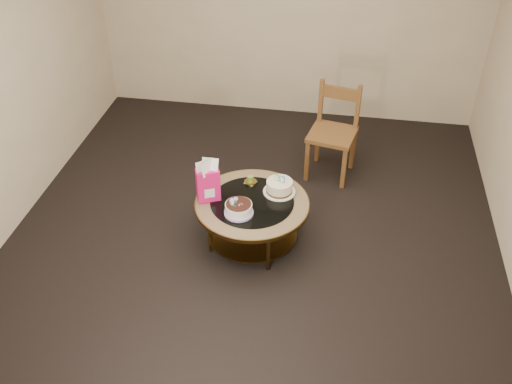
% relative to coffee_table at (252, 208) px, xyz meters
% --- Properties ---
extents(ground, '(5.00, 5.00, 0.00)m').
position_rel_coffee_table_xyz_m(ground, '(-0.00, 0.00, -0.38)').
color(ground, black).
rests_on(ground, ground).
extents(room_walls, '(4.52, 5.02, 2.61)m').
position_rel_coffee_table_xyz_m(room_walls, '(-0.00, 0.00, 1.16)').
color(room_walls, beige).
rests_on(room_walls, ground).
extents(coffee_table, '(1.02, 1.02, 0.46)m').
position_rel_coffee_table_xyz_m(coffee_table, '(0.00, 0.00, 0.00)').
color(coffee_table, brown).
rests_on(coffee_table, ground).
extents(decorated_cake, '(0.25, 0.25, 0.15)m').
position_rel_coffee_table_xyz_m(decorated_cake, '(-0.08, -0.18, 0.13)').
color(decorated_cake, '#B196D4').
rests_on(decorated_cake, coffee_table).
extents(cream_cake, '(0.29, 0.29, 0.18)m').
position_rel_coffee_table_xyz_m(cream_cake, '(0.22, 0.17, 0.14)').
color(cream_cake, white).
rests_on(cream_cake, coffee_table).
extents(gift_bag, '(0.23, 0.20, 0.40)m').
position_rel_coffee_table_xyz_m(gift_bag, '(-0.38, -0.03, 0.28)').
color(gift_bag, '#EE1672').
rests_on(gift_bag, coffee_table).
extents(pillar_candle, '(0.12, 0.12, 0.08)m').
position_rel_coffee_table_xyz_m(pillar_candle, '(-0.06, 0.27, 0.11)').
color(pillar_candle, '#EBD960').
rests_on(pillar_candle, coffee_table).
extents(dining_chair, '(0.54, 0.54, 0.99)m').
position_rel_coffee_table_xyz_m(dining_chair, '(0.64, 1.24, 0.12)').
color(dining_chair, brown).
rests_on(dining_chair, ground).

